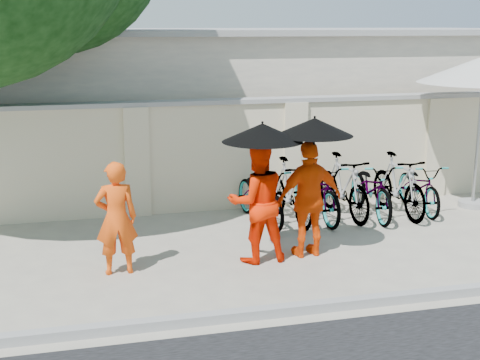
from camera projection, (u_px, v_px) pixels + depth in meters
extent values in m
plane|color=#A8A18D|center=(230.00, 268.00, 9.64)|extent=(80.00, 80.00, 0.00)
cube|color=gray|center=(263.00, 312.00, 8.02)|extent=(40.00, 0.16, 0.12)
cube|color=beige|center=(242.00, 156.00, 12.67)|extent=(20.00, 0.30, 2.00)
cube|color=beige|center=(243.00, 101.00, 16.35)|extent=(14.00, 6.00, 3.20)
imported|color=#F74E0D|center=(116.00, 218.00, 9.27)|extent=(0.60, 0.41, 1.61)
imported|color=#F72300|center=(257.00, 202.00, 9.75)|extent=(0.92, 0.74, 1.81)
cylinder|color=black|center=(262.00, 164.00, 9.56)|extent=(0.02, 0.02, 0.91)
cone|color=black|center=(262.00, 133.00, 9.45)|extent=(1.16, 1.16, 0.27)
imported|color=#E63F04|center=(309.00, 199.00, 9.98)|extent=(1.08, 0.55, 1.77)
cylinder|color=black|center=(314.00, 160.00, 9.77)|extent=(0.02, 0.02, 0.99)
cone|color=black|center=(314.00, 127.00, 9.66)|extent=(1.13, 1.13, 0.26)
cylinder|color=gray|center=(472.00, 204.00, 12.88)|extent=(0.54, 0.54, 0.11)
cylinder|color=#9F9FA0|center=(478.00, 141.00, 12.60)|extent=(0.06, 0.06, 2.57)
imported|color=#9F9FA0|center=(261.00, 195.00, 11.76)|extent=(0.92, 1.99, 1.01)
imported|color=#9F9FA0|center=(290.00, 191.00, 11.78)|extent=(0.69, 1.90, 1.12)
imported|color=#9F9FA0|center=(317.00, 191.00, 11.96)|extent=(0.82, 2.02, 1.04)
imported|color=#9F9FA0|center=(344.00, 186.00, 12.06)|extent=(0.69, 1.95, 1.15)
imported|color=#9F9FA0|center=(372.00, 189.00, 12.12)|extent=(0.83, 2.02, 1.04)
imported|color=#9F9FA0|center=(399.00, 185.00, 12.20)|extent=(0.62, 1.90, 1.13)
imported|color=#9F9FA0|center=(419.00, 186.00, 12.50)|extent=(0.77, 1.83, 0.94)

